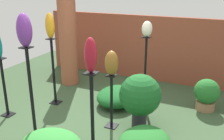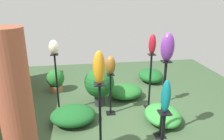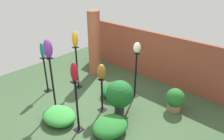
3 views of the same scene
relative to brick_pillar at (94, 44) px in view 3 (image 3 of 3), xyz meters
name	(u,v)px [view 3 (image 3 of 3)]	position (x,y,z in m)	size (l,w,h in m)	color
ground_plane	(97,109)	(1.67, -1.52, -1.13)	(8.00, 8.00, 0.00)	#385133
brick_wall_back	(151,55)	(1.67, 1.08, -0.32)	(5.60, 0.12, 1.64)	brown
brick_pillar	(94,44)	(0.00, 0.00, 0.00)	(0.42, 0.42, 2.27)	#9E5138
pedestal_ruby	(77,109)	(1.95, -2.42, -0.52)	(0.20, 0.20, 1.34)	black
pedestal_amber	(77,69)	(0.34, -1.09, -0.50)	(0.20, 0.20, 1.38)	black
pedestal_teal	(46,76)	(-0.18, -1.90, -0.62)	(0.20, 0.20, 1.13)	black
pedestal_violet	(53,87)	(0.81, -2.29, -0.43)	(0.20, 0.20, 1.53)	black
pedestal_bronze	(102,96)	(1.80, -1.46, -0.70)	(0.20, 0.20, 0.96)	black
pedestal_ivory	(136,77)	(2.03, -0.29, -0.49)	(0.20, 0.20, 1.40)	black
art_vase_ruby	(74,72)	(1.95, -2.42, 0.43)	(0.16, 0.16, 0.46)	maroon
art_vase_amber	(75,39)	(0.34, -1.09, 0.49)	(0.18, 0.18, 0.50)	orange
art_vase_teal	(42,51)	(-0.18, -1.90, 0.23)	(0.13, 0.12, 0.46)	#0F727A
art_vase_violet	(48,49)	(0.81, -2.29, 0.64)	(0.22, 0.23, 0.49)	#6B2D8C
art_vase_bronze	(101,72)	(1.80, -1.46, 0.04)	(0.22, 0.22, 0.42)	brown
art_vase_ivory	(137,48)	(2.03, -0.29, 0.42)	(0.21, 0.20, 0.31)	beige
potted_plant_mid_left	(175,99)	(3.24, -0.12, -0.79)	(0.49, 0.49, 0.64)	#936B4C
potted_plant_mid_right	(120,95)	(2.24, -1.25, -0.56)	(0.72, 0.72, 0.96)	#2D2D33
foliage_bed_east	(110,126)	(2.56, -1.96, -0.96)	(0.76, 0.91, 0.34)	#236B28
foliage_bed_center	(59,116)	(1.31, -2.52, -0.98)	(0.94, 0.76, 0.31)	#338C38
foliage_bed_rear	(116,89)	(1.54, -0.62, -0.96)	(0.80, 0.96, 0.35)	#195923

